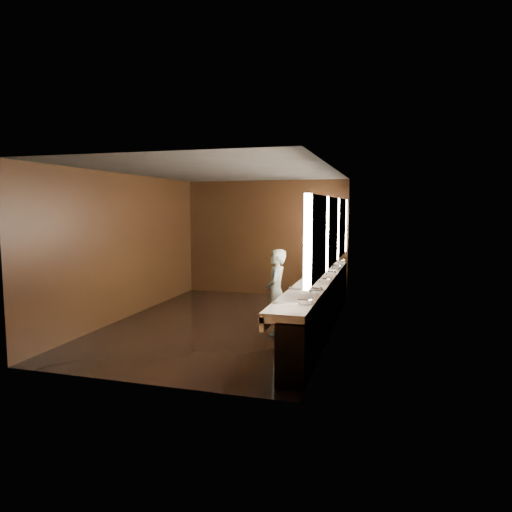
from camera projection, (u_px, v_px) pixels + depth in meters
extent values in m
plane|color=black|center=(224.00, 324.00, 8.48)|extent=(6.00, 6.00, 0.00)
cube|color=#2D2D2B|center=(222.00, 171.00, 8.17)|extent=(4.00, 6.00, 0.02)
cube|color=black|center=(265.00, 238.00, 11.19)|extent=(4.00, 0.02, 2.80)
cube|color=black|center=(136.00, 271.00, 5.46)|extent=(4.00, 0.02, 2.80)
cube|color=black|center=(127.00, 246.00, 8.88)|extent=(0.02, 6.00, 2.80)
cube|color=black|center=(333.00, 252.00, 7.77)|extent=(0.02, 6.00, 2.80)
cube|color=black|center=(322.00, 308.00, 7.93)|extent=(0.36, 5.40, 0.81)
cube|color=white|center=(317.00, 283.00, 7.91)|extent=(0.55, 5.40, 0.12)
cube|color=white|center=(303.00, 287.00, 7.98)|extent=(0.06, 5.40, 0.18)
cylinder|color=silver|center=(305.00, 301.00, 5.74)|extent=(0.18, 0.04, 0.04)
cylinder|color=silver|center=(316.00, 289.00, 6.58)|extent=(0.18, 0.04, 0.04)
cylinder|color=silver|center=(324.00, 279.00, 7.42)|extent=(0.18, 0.04, 0.04)
cylinder|color=silver|center=(331.00, 272.00, 8.26)|extent=(0.18, 0.04, 0.04)
cylinder|color=silver|center=(336.00, 266.00, 9.10)|extent=(0.18, 0.04, 0.04)
cylinder|color=silver|center=(340.00, 261.00, 9.94)|extent=(0.18, 0.04, 0.04)
cube|color=#FFE5CB|center=(308.00, 242.00, 5.45)|extent=(0.06, 0.22, 1.15)
cube|color=white|center=(319.00, 237.00, 6.21)|extent=(0.03, 1.32, 1.15)
cube|color=#FFE5CB|center=(325.00, 234.00, 6.98)|extent=(0.06, 0.23, 1.15)
cube|color=white|center=(333.00, 231.00, 7.74)|extent=(0.03, 1.32, 1.15)
cube|color=#FFE5CB|center=(337.00, 229.00, 8.51)|extent=(0.06, 0.23, 1.15)
cube|color=white|center=(342.00, 227.00, 9.26)|extent=(0.03, 1.32, 1.15)
cube|color=#FFE5CB|center=(345.00, 226.00, 10.03)|extent=(0.06, 0.22, 1.15)
imported|color=#90BDD7|center=(276.00, 292.00, 7.72)|extent=(0.40, 0.56, 1.46)
cylinder|color=black|center=(302.00, 322.00, 7.50)|extent=(0.44, 0.44, 0.55)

